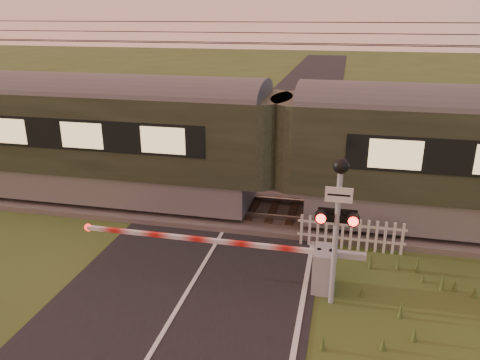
% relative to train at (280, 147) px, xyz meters
% --- Properties ---
extents(ground, '(160.00, 160.00, 0.00)m').
position_rel_train_xyz_m(ground, '(-1.48, -6.50, -2.35)').
color(ground, '#38491C').
rests_on(ground, ground).
extents(road, '(6.00, 140.00, 0.03)m').
position_rel_train_xyz_m(road, '(-1.46, -6.73, -2.34)').
color(road, black).
rests_on(road, ground).
extents(track_bed, '(140.00, 3.40, 0.39)m').
position_rel_train_xyz_m(track_bed, '(-1.48, 0.00, -2.28)').
color(track_bed, '#47423D').
rests_on(track_bed, ground).
extents(overhead_wires, '(120.00, 0.62, 0.62)m').
position_rel_train_xyz_m(overhead_wires, '(-1.48, 0.00, 3.38)').
color(overhead_wires, black).
rests_on(overhead_wires, ground).
extents(train, '(44.27, 3.05, 4.13)m').
position_rel_train_xyz_m(train, '(0.00, 0.00, 0.00)').
color(train, slate).
rests_on(train, ground).
extents(boom_gate, '(7.28, 0.81, 1.08)m').
position_rel_train_xyz_m(boom_gate, '(1.31, -4.07, -1.75)').
color(boom_gate, gray).
rests_on(boom_gate, ground).
extents(crossing_signal, '(0.89, 0.36, 3.51)m').
position_rel_train_xyz_m(crossing_signal, '(1.92, -4.64, 0.07)').
color(crossing_signal, gray).
rests_on(crossing_signal, ground).
extents(picket_fence, '(3.00, 0.08, 0.95)m').
position_rel_train_xyz_m(picket_fence, '(2.33, -1.89, -1.87)').
color(picket_fence, silver).
rests_on(picket_fence, ground).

